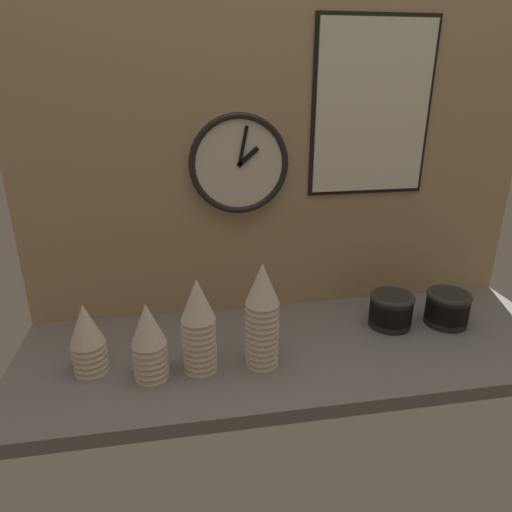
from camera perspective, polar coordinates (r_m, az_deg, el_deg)
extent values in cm
cube|color=slate|center=(138.09, 5.18, -11.47)|extent=(160.00, 56.00, 4.00)
cube|color=tan|center=(143.02, 3.18, 13.27)|extent=(160.00, 3.00, 105.00)
cone|color=beige|center=(129.94, -20.11, -11.17)|extent=(9.06, 9.06, 11.36)
cone|color=beige|center=(129.09, -20.20, -10.55)|extent=(9.06, 9.06, 11.36)
cone|color=beige|center=(128.26, -20.30, -9.92)|extent=(9.06, 9.06, 11.36)
cone|color=beige|center=(127.44, -20.40, -9.28)|extent=(9.06, 9.06, 11.36)
cone|color=beige|center=(126.64, -20.49, -8.64)|extent=(9.06, 9.06, 11.36)
cone|color=beige|center=(125.85, -20.59, -7.98)|extent=(9.06, 9.06, 11.36)
cone|color=beige|center=(125.04, 0.76, -11.06)|extent=(9.06, 9.06, 11.36)
cone|color=beige|center=(124.15, 0.77, -10.42)|extent=(9.06, 9.06, 11.36)
cone|color=beige|center=(123.28, 0.77, -9.76)|extent=(9.06, 9.06, 11.36)
cone|color=beige|center=(122.43, 0.77, -9.10)|extent=(9.06, 9.06, 11.36)
cone|color=beige|center=(121.59, 0.78, -8.43)|extent=(9.06, 9.06, 11.36)
cone|color=beige|center=(120.77, 0.78, -7.75)|extent=(9.06, 9.06, 11.36)
cone|color=beige|center=(119.97, 0.79, -7.07)|extent=(9.06, 9.06, 11.36)
cone|color=beige|center=(119.19, 0.79, -6.37)|extent=(9.06, 9.06, 11.36)
cone|color=beige|center=(118.42, 0.79, -5.66)|extent=(9.06, 9.06, 11.36)
cone|color=beige|center=(117.67, 0.80, -4.94)|extent=(9.06, 9.06, 11.36)
cone|color=beige|center=(116.94, 0.80, -4.22)|extent=(9.06, 9.06, 11.36)
cone|color=beige|center=(116.23, 0.81, -3.49)|extent=(9.06, 9.06, 11.36)
cone|color=beige|center=(123.91, -7.03, -11.58)|extent=(9.06, 9.06, 11.36)
cone|color=beige|center=(123.02, -7.06, -10.93)|extent=(9.06, 9.06, 11.36)
cone|color=beige|center=(122.14, -7.10, -10.28)|extent=(9.06, 9.06, 11.36)
cone|color=beige|center=(121.28, -7.14, -9.61)|extent=(9.06, 9.06, 11.36)
cone|color=beige|center=(120.44, -7.17, -8.94)|extent=(9.06, 9.06, 11.36)
cone|color=beige|center=(119.61, -7.21, -8.26)|extent=(9.06, 9.06, 11.36)
cone|color=beige|center=(118.80, -7.25, -7.56)|extent=(9.06, 9.06, 11.36)
cone|color=beige|center=(118.01, -7.28, -6.86)|extent=(9.06, 9.06, 11.36)
cone|color=beige|center=(117.23, -7.32, -6.15)|extent=(9.06, 9.06, 11.36)
cone|color=beige|center=(116.48, -7.36, -5.43)|extent=(9.06, 9.06, 11.36)
cone|color=beige|center=(123.11, -13.04, -12.27)|extent=(9.06, 9.06, 11.36)
cone|color=beige|center=(122.21, -13.11, -11.62)|extent=(9.06, 9.06, 11.36)
cone|color=beige|center=(121.33, -13.17, -10.97)|extent=(9.06, 9.06, 11.36)
cone|color=beige|center=(120.47, -13.24, -10.30)|extent=(9.06, 9.06, 11.36)
cone|color=beige|center=(119.62, -13.31, -9.63)|extent=(9.06, 9.06, 11.36)
cone|color=beige|center=(118.78, -13.38, -8.95)|extent=(9.06, 9.06, 11.36)
cone|color=beige|center=(117.97, -13.45, -8.25)|extent=(9.06, 9.06, 11.36)
cylinder|color=black|center=(157.22, 22.63, -7.04)|extent=(13.10, 13.10, 4.44)
cylinder|color=black|center=(156.31, 22.74, -6.38)|extent=(13.10, 13.10, 4.44)
cylinder|color=black|center=(155.43, 22.84, -5.72)|extent=(13.10, 13.10, 4.44)
cylinder|color=black|center=(154.56, 22.95, -5.05)|extent=(13.10, 13.10, 4.44)
torus|color=#302D2A|center=(153.92, 23.04, -4.53)|extent=(13.65, 13.65, 1.60)
cylinder|color=black|center=(150.23, 16.38, -7.54)|extent=(13.10, 13.10, 4.44)
cylinder|color=black|center=(149.28, 16.46, -6.86)|extent=(13.10, 13.10, 4.44)
cylinder|color=black|center=(148.36, 16.54, -6.17)|extent=(13.10, 13.10, 4.44)
cylinder|color=black|center=(147.45, 16.63, -5.47)|extent=(13.10, 13.10, 4.44)
torus|color=#302D2A|center=(146.77, 16.69, -4.92)|extent=(13.65, 13.65, 1.60)
cylinder|color=beige|center=(138.73, -2.16, 11.42)|extent=(29.15, 1.80, 29.15)
torus|color=black|center=(137.94, -2.12, 11.36)|extent=(29.96, 1.98, 29.96)
cube|color=black|center=(137.45, -0.94, 12.35)|extent=(6.36, 0.60, 5.77)
cube|color=black|center=(136.74, -1.62, 13.64)|extent=(3.24, 0.60, 11.31)
cylinder|color=black|center=(137.46, -2.09, 11.33)|extent=(1.46, 0.60, 1.46)
cube|color=black|center=(148.61, 14.31, 17.41)|extent=(37.81, 0.60, 51.86)
cube|color=#EFEACC|center=(148.23, 14.37, 17.39)|extent=(35.41, 1.20, 49.46)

